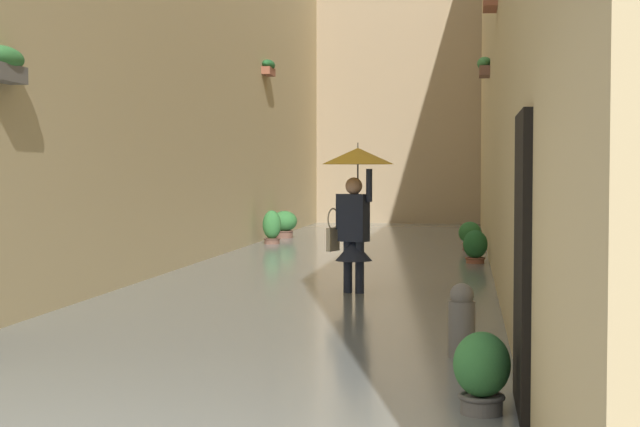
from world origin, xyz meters
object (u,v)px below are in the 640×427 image
potted_plant_near_left (475,249)px  potted_plant_mid_left (482,378)px  potted_plant_far_right (284,225)px  mooring_bollard (462,329)px  person_wading (356,193)px  potted_plant_near_right (272,229)px  potted_plant_far_left (470,237)px

potted_plant_near_left → potted_plant_mid_left: bearing=89.8°
potted_plant_far_right → mooring_bollard: (-4.46, 14.98, -0.08)m
person_wading → potted_plant_near_left: 5.00m
person_wading → potted_plant_far_right: size_ratio=2.65×
potted_plant_mid_left → potted_plant_near_right: size_ratio=0.78×
potted_plant_mid_left → potted_plant_near_right: (4.51, -14.98, 0.09)m
potted_plant_mid_left → potted_plant_near_right: 15.64m
potted_plant_near_right → mooring_bollard: potted_plant_near_right is taller
person_wading → potted_plant_far_left: bearing=-101.9°
potted_plant_near_left → mooring_bollard: mooring_bollard is taller
potted_plant_far_right → mooring_bollard: bearing=106.6°
potted_plant_far_left → mooring_bollard: (0.10, 11.70, -0.04)m
person_wading → mooring_bollard: size_ratio=2.70×
person_wading → potted_plant_near_right: 9.15m
potted_plant_near_left → potted_plant_near_right: bearing=-41.4°
person_wading → potted_plant_near_left: bearing=-109.6°
potted_plant_mid_left → mooring_bollard: mooring_bollard is taller
potted_plant_far_right → person_wading: bearing=105.8°
potted_plant_near_left → person_wading: bearing=70.4°
mooring_bollard → potted_plant_far_left: bearing=-90.5°
potted_plant_near_right → mooring_bollard: size_ratio=1.13×
potted_plant_far_left → potted_plant_mid_left: bearing=90.2°
person_wading → mooring_bollard: person_wading is taller
mooring_bollard → potted_plant_far_right: bearing=-73.4°
potted_plant_far_right → potted_plant_near_right: bearing=92.7°
potted_plant_far_left → person_wading: bearing=78.1°
potted_plant_far_left → potted_plant_far_right: (4.55, -3.29, 0.03)m
potted_plant_near_right → potted_plant_far_right: 2.02m
person_wading → potted_plant_far_right: bearing=-74.2°
potted_plant_near_right → potted_plant_far_left: potted_plant_near_right is taller
potted_plant_far_right → potted_plant_far_left: bearing=144.2°
potted_plant_mid_left → potted_plant_near_left: potted_plant_near_left is taller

